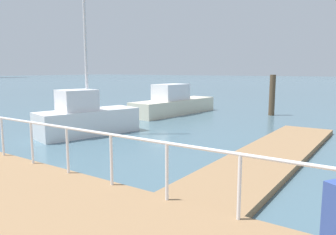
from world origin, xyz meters
TOP-DOWN VIEW (x-y plane):
  - ground_plane at (0.00, 20.00)m, footprint 300.00×300.00m
  - floating_dock at (2.07, 11.74)m, footprint 11.13×2.00m
  - dock_piling_5 at (12.05, 14.76)m, footprint 0.35×0.35m
  - moored_boat_0 at (1.50, 19.40)m, footprint 4.52×2.50m
  - moored_boat_2 at (9.16, 20.02)m, footprint 6.69×2.24m

SIDE VIEW (x-z plane):
  - ground_plane at x=0.00m, z-range 0.00..0.00m
  - floating_dock at x=2.07m, z-range 0.00..0.18m
  - moored_boat_2 at x=9.16m, z-range -0.28..1.60m
  - moored_boat_0 at x=1.50m, z-range -3.78..5.31m
  - dock_piling_5 at x=12.05m, z-range 0.00..2.47m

